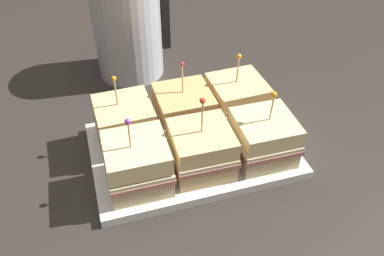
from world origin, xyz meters
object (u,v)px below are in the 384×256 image
sandwich_back_left (125,123)px  sandwich_back_right (237,100)px  sandwich_front_right (264,138)px  sandwich_front_left (137,164)px  sandwich_front_center (200,150)px  serving_platter (192,150)px  sandwich_back_center (182,112)px  kettle_steel (128,30)px

sandwich_back_left → sandwich_back_right: size_ratio=0.97×
sandwich_front_right → sandwich_back_right: sandwich_back_right is taller
sandwich_front_left → sandwich_front_center: size_ratio=0.95×
serving_platter → sandwich_back_center: 0.08m
serving_platter → sandwich_front_left: size_ratio=2.60×
sandwich_back_left → sandwich_front_left: bearing=-89.3°
serving_platter → sandwich_back_right: size_ratio=2.52×
sandwich_front_right → sandwich_back_right: 0.13m
sandwich_front_right → sandwich_back_left: 0.27m
kettle_steel → sandwich_back_right: bearing=-57.8°
serving_platter → sandwich_back_center: (-0.00, 0.06, 0.06)m
sandwich_back_left → sandwich_front_right: bearing=-26.4°
sandwich_front_center → sandwich_back_left: (-0.12, 0.12, -0.00)m
sandwich_front_left → sandwich_front_right: sandwich_front_left is taller
sandwich_back_right → kettle_steel: kettle_steel is taller
sandwich_front_left → sandwich_back_left: same height
serving_platter → sandwich_back_center: sandwich_back_center is taller
sandwich_back_left → kettle_steel: size_ratio=0.59×
sandwich_back_left → sandwich_front_center: bearing=-44.6°
sandwich_front_right → sandwich_back_left: sandwich_back_left is taller
sandwich_back_right → sandwich_back_left: bearing=-179.2°
serving_platter → sandwich_back_right: sandwich_back_right is taller
sandwich_back_left → sandwich_back_center: bearing=-0.6°
sandwich_front_left → sandwich_front_center: bearing=2.0°
sandwich_front_right → sandwich_back_left: size_ratio=0.98×
sandwich_back_left → sandwich_back_right: sandwich_back_right is taller
sandwich_back_left → sandwich_back_center: 0.12m
sandwich_front_left → sandwich_back_right: 0.27m
sandwich_front_left → sandwich_front_right: (0.24, 0.00, -0.00)m
sandwich_front_right → sandwich_front_left: bearing=-179.8°
sandwich_back_right → kettle_steel: 0.34m
sandwich_back_center → kettle_steel: 0.30m
serving_platter → kettle_steel: 0.37m
kettle_steel → sandwich_front_left: bearing=-98.4°
serving_platter → sandwich_back_left: size_ratio=2.60×
sandwich_front_left → sandwich_back_center: sandwich_back_center is taller
sandwich_back_left → kettle_steel: 0.30m
sandwich_front_right → kettle_steel: size_ratio=0.58×
sandwich_back_right → sandwich_back_center: bearing=-177.8°
sandwich_front_center → sandwich_front_left: bearing=-178.0°
sandwich_back_center → kettle_steel: size_ratio=0.61×
sandwich_front_right → kettle_steel: (-0.18, 0.41, 0.06)m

